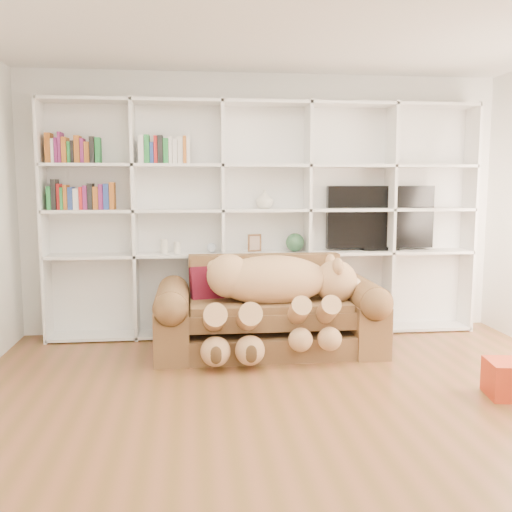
{
  "coord_description": "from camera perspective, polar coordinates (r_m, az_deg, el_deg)",
  "views": [
    {
      "loc": [
        -0.76,
        -3.5,
        1.57
      ],
      "look_at": [
        -0.17,
        1.63,
        0.91
      ],
      "focal_mm": 40.0,
      "sensor_mm": 36.0,
      "label": 1
    }
  ],
  "objects": [
    {
      "name": "bookshelf",
      "position": [
        5.89,
        -1.46,
        4.69
      ],
      "size": [
        4.43,
        0.35,
        2.4
      ],
      "color": "white",
      "rests_on": "floor"
    },
    {
      "name": "picture_frame",
      "position": [
        5.87,
        -0.15,
        1.33
      ],
      "size": [
        0.14,
        0.06,
        0.18
      ],
      "primitive_type": "cube",
      "rotation": [
        0.0,
        0.0,
        0.22
      ],
      "color": "#53341C",
      "rests_on": "bookshelf"
    },
    {
      "name": "wall_back",
      "position": [
        6.05,
        0.7,
        5.18
      ],
      "size": [
        5.0,
        0.02,
        2.7
      ],
      "primitive_type": "cube",
      "color": "white",
      "rests_on": "floor"
    },
    {
      "name": "sofa",
      "position": [
        5.39,
        1.25,
        -6.02
      ],
      "size": [
        2.09,
        0.9,
        0.88
      ],
      "color": "brown",
      "rests_on": "floor"
    },
    {
      "name": "figurine_short",
      "position": [
        5.84,
        -7.89,
        0.84
      ],
      "size": [
        0.09,
        0.09,
        0.12
      ],
      "primitive_type": "cylinder",
      "rotation": [
        0.0,
        0.0,
        -0.39
      ],
      "color": "beige",
      "rests_on": "bookshelf"
    },
    {
      "name": "snow_globe",
      "position": [
        5.85,
        -4.46,
        0.85
      ],
      "size": [
        0.1,
        0.1,
        0.1
      ],
      "primitive_type": "sphere",
      "color": "silver",
      "rests_on": "bookshelf"
    },
    {
      "name": "throw_pillow",
      "position": [
        5.43,
        -4.76,
        -2.88
      ],
      "size": [
        0.38,
        0.26,
        0.36
      ],
      "primitive_type": "cube",
      "rotation": [
        -0.24,
        0.0,
        0.21
      ],
      "color": "#550E22",
      "rests_on": "sofa"
    },
    {
      "name": "figurine_tall",
      "position": [
        5.85,
        -9.16,
        0.97
      ],
      "size": [
        0.09,
        0.09,
        0.15
      ],
      "primitive_type": "cylinder",
      "rotation": [
        0.0,
        0.0,
        0.18
      ],
      "color": "beige",
      "rests_on": "bookshelf"
    },
    {
      "name": "tv",
      "position": [
        6.2,
        12.31,
        3.69
      ],
      "size": [
        1.15,
        0.18,
        0.68
      ],
      "color": "black",
      "rests_on": "bookshelf"
    },
    {
      "name": "floor",
      "position": [
        3.91,
        5.44,
        -16.45
      ],
      "size": [
        5.0,
        5.0,
        0.0
      ],
      "primitive_type": "plane",
      "color": "brown",
      "rests_on": "ground"
    },
    {
      "name": "shelf_vase",
      "position": [
        5.86,
        0.86,
        5.7
      ],
      "size": [
        0.2,
        0.2,
        0.19
      ],
      "primitive_type": "imported",
      "rotation": [
        0.0,
        0.0,
        0.09
      ],
      "color": "beige",
      "rests_on": "bookshelf"
    },
    {
      "name": "gift_box",
      "position": [
        4.7,
        24.11,
        -11.17
      ],
      "size": [
        0.38,
        0.36,
        0.27
      ],
      "primitive_type": "cube",
      "rotation": [
        0.0,
        0.0,
        -0.16
      ],
      "color": "#B93418",
      "rests_on": "floor"
    },
    {
      "name": "green_vase",
      "position": [
        5.93,
        3.92,
        1.36
      ],
      "size": [
        0.19,
        0.19,
        0.19
      ],
      "primitive_type": "sphere",
      "color": "#2F5B3A",
      "rests_on": "bookshelf"
    },
    {
      "name": "teddy_bear",
      "position": [
        5.17,
        1.85,
        -3.48
      ],
      "size": [
        1.53,
        0.85,
        0.89
      ],
      "rotation": [
        0.0,
        0.0,
        0.06
      ],
      "color": "tan",
      "rests_on": "sofa"
    }
  ]
}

